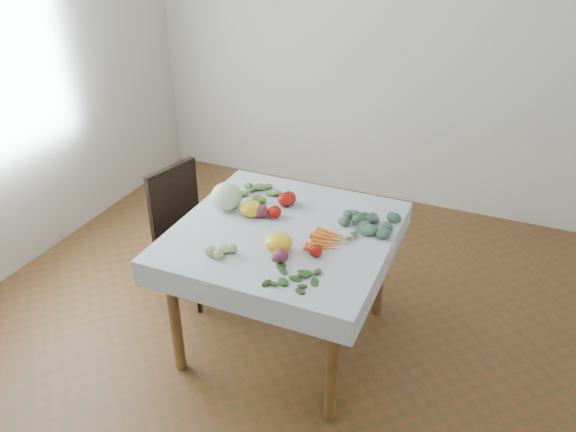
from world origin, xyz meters
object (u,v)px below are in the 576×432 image
at_px(table, 284,246).
at_px(carrot_bunch, 329,241).
at_px(chair, 186,223).
at_px(cabbage, 227,196).
at_px(heirloom_back, 251,209).

distance_m(table, carrot_bunch, 0.29).
relative_size(chair, carrot_bunch, 3.80).
height_order(table, cabbage, cabbage).
bearing_deg(heirloom_back, carrot_bunch, -11.82).
bearing_deg(table, chair, 163.41).
bearing_deg(cabbage, table, -12.39).
distance_m(cabbage, heirloom_back, 0.16).
bearing_deg(table, cabbage, 167.61).
distance_m(table, cabbage, 0.43).
relative_size(table, cabbage, 5.78).
height_order(table, chair, chair).
xyz_separation_m(table, heirloom_back, (-0.23, 0.07, 0.14)).
distance_m(chair, cabbage, 0.54).
height_order(chair, cabbage, cabbage).
bearing_deg(cabbage, carrot_bunch, -10.44).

